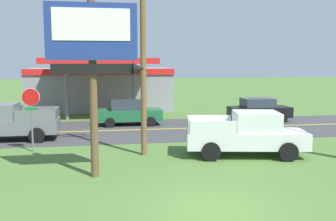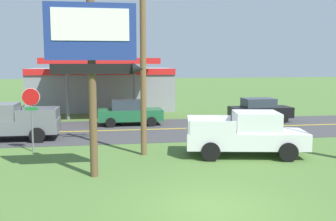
{
  "view_description": "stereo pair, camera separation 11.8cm",
  "coord_description": "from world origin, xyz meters",
  "px_view_note": "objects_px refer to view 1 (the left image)",
  "views": [
    {
      "loc": [
        -3.07,
        -10.28,
        4.12
      ],
      "look_at": [
        0.0,
        8.0,
        1.8
      ],
      "focal_mm": 41.38,
      "sensor_mm": 36.0,
      "label": 1
    },
    {
      "loc": [
        -2.96,
        -10.3,
        4.12
      ],
      "look_at": [
        0.0,
        8.0,
        1.8
      ],
      "focal_mm": 41.38,
      "sensor_mm": 36.0,
      "label": 2
    }
  ],
  "objects_px": {
    "motel_sign": "(94,52)",
    "stop_sign": "(31,108)",
    "gas_station": "(101,87)",
    "pickup_white_parked_on_lawn": "(247,134)",
    "pickup_grey_on_road": "(6,122)",
    "car_green_near_lane": "(129,113)",
    "utility_pole": "(143,48)",
    "car_black_mid_lane": "(259,110)"
  },
  "relations": [
    {
      "from": "utility_pole",
      "to": "pickup_grey_on_road",
      "type": "relative_size",
      "value": 1.71
    },
    {
      "from": "pickup_white_parked_on_lawn",
      "to": "pickup_grey_on_road",
      "type": "relative_size",
      "value": 1.05
    },
    {
      "from": "pickup_white_parked_on_lawn",
      "to": "car_black_mid_lane",
      "type": "height_order",
      "value": "pickup_white_parked_on_lawn"
    },
    {
      "from": "gas_station",
      "to": "pickup_grey_on_road",
      "type": "distance_m",
      "value": 13.75
    },
    {
      "from": "stop_sign",
      "to": "gas_station",
      "type": "distance_m",
      "value": 16.08
    },
    {
      "from": "utility_pole",
      "to": "gas_station",
      "type": "height_order",
      "value": "utility_pole"
    },
    {
      "from": "motel_sign",
      "to": "car_green_near_lane",
      "type": "distance_m",
      "value": 12.23
    },
    {
      "from": "car_green_near_lane",
      "to": "car_black_mid_lane",
      "type": "distance_m",
      "value": 9.03
    },
    {
      "from": "gas_station",
      "to": "car_green_near_lane",
      "type": "bearing_deg",
      "value": -78.22
    },
    {
      "from": "car_green_near_lane",
      "to": "utility_pole",
      "type": "bearing_deg",
      "value": -89.29
    },
    {
      "from": "utility_pole",
      "to": "gas_station",
      "type": "distance_m",
      "value": 17.53
    },
    {
      "from": "motel_sign",
      "to": "car_black_mid_lane",
      "type": "relative_size",
      "value": 1.53
    },
    {
      "from": "pickup_white_parked_on_lawn",
      "to": "car_black_mid_lane",
      "type": "relative_size",
      "value": 1.3
    },
    {
      "from": "motel_sign",
      "to": "utility_pole",
      "type": "bearing_deg",
      "value": 57.06
    },
    {
      "from": "stop_sign",
      "to": "utility_pole",
      "type": "height_order",
      "value": "utility_pole"
    },
    {
      "from": "stop_sign",
      "to": "car_green_near_lane",
      "type": "bearing_deg",
      "value": 54.85
    },
    {
      "from": "utility_pole",
      "to": "pickup_grey_on_road",
      "type": "distance_m",
      "value": 8.94
    },
    {
      "from": "motel_sign",
      "to": "stop_sign",
      "type": "xyz_separation_m",
      "value": [
        -2.98,
        4.55,
        -2.45
      ]
    },
    {
      "from": "motel_sign",
      "to": "utility_pole",
      "type": "relative_size",
      "value": 0.72
    },
    {
      "from": "gas_station",
      "to": "pickup_white_parked_on_lawn",
      "type": "height_order",
      "value": "gas_station"
    },
    {
      "from": "motel_sign",
      "to": "pickup_grey_on_road",
      "type": "height_order",
      "value": "motel_sign"
    },
    {
      "from": "motel_sign",
      "to": "pickup_white_parked_on_lawn",
      "type": "distance_m",
      "value": 7.73
    },
    {
      "from": "utility_pole",
      "to": "pickup_white_parked_on_lawn",
      "type": "distance_m",
      "value": 5.92
    },
    {
      "from": "pickup_grey_on_road",
      "to": "utility_pole",
      "type": "bearing_deg",
      "value": -32.75
    },
    {
      "from": "car_black_mid_lane",
      "to": "motel_sign",
      "type": "bearing_deg",
      "value": -133.55
    },
    {
      "from": "utility_pole",
      "to": "pickup_white_parked_on_lawn",
      "type": "bearing_deg",
      "value": -11.31
    },
    {
      "from": "stop_sign",
      "to": "pickup_grey_on_road",
      "type": "bearing_deg",
      "value": 121.4
    },
    {
      "from": "car_black_mid_lane",
      "to": "pickup_white_parked_on_lawn",
      "type": "bearing_deg",
      "value": -115.54
    },
    {
      "from": "motel_sign",
      "to": "utility_pole",
      "type": "xyz_separation_m",
      "value": [
        2.03,
        3.13,
        0.25
      ]
    },
    {
      "from": "motel_sign",
      "to": "car_green_near_lane",
      "type": "relative_size",
      "value": 1.53
    },
    {
      "from": "motel_sign",
      "to": "pickup_grey_on_road",
      "type": "bearing_deg",
      "value": 122.51
    },
    {
      "from": "utility_pole",
      "to": "car_black_mid_lane",
      "type": "relative_size",
      "value": 2.12
    },
    {
      "from": "gas_station",
      "to": "pickup_white_parked_on_lawn",
      "type": "xyz_separation_m",
      "value": [
        6.43,
        -18.1,
        -0.98
      ]
    },
    {
      "from": "gas_station",
      "to": "pickup_grey_on_road",
      "type": "bearing_deg",
      "value": -110.85
    },
    {
      "from": "motel_sign",
      "to": "gas_station",
      "type": "bearing_deg",
      "value": 89.75
    },
    {
      "from": "utility_pole",
      "to": "pickup_grey_on_road",
      "type": "xyz_separation_m",
      "value": [
        -6.82,
        4.39,
        -3.76
      ]
    },
    {
      "from": "gas_station",
      "to": "pickup_white_parked_on_lawn",
      "type": "distance_m",
      "value": 19.23
    },
    {
      "from": "pickup_grey_on_road",
      "to": "stop_sign",
      "type": "bearing_deg",
      "value": -58.6
    },
    {
      "from": "stop_sign",
      "to": "car_green_near_lane",
      "type": "xyz_separation_m",
      "value": [
        4.91,
        6.97,
        -1.2
      ]
    },
    {
      "from": "stop_sign",
      "to": "car_black_mid_lane",
      "type": "bearing_deg",
      "value": 26.57
    },
    {
      "from": "car_green_near_lane",
      "to": "car_black_mid_lane",
      "type": "relative_size",
      "value": 1.0
    },
    {
      "from": "pickup_white_parked_on_lawn",
      "to": "car_black_mid_lane",
      "type": "distance_m",
      "value": 10.29
    }
  ]
}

